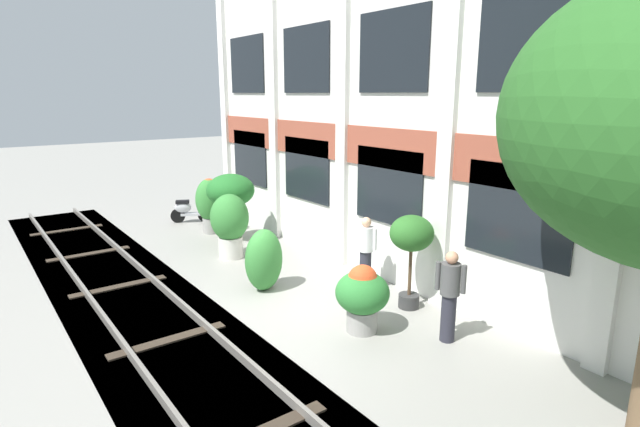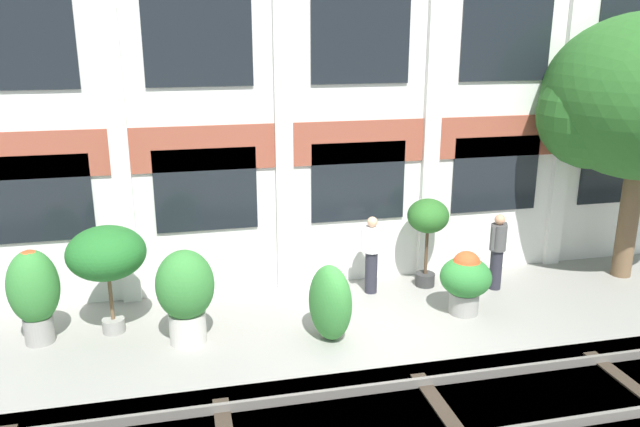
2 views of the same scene
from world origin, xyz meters
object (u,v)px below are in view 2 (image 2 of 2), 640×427
potted_plant_stone_basin (185,292)px  potted_plant_fluted_column (34,289)px  potted_plant_terracotta_small (428,221)px  topiary_hedge (330,303)px  resident_watching_tracks (497,249)px  resident_by_doorway (372,252)px  potted_plant_tall_urn (106,255)px  potted_plant_ribbed_drum (466,279)px

potted_plant_stone_basin → potted_plant_fluted_column: bearing=166.9°
potted_plant_terracotta_small → topiary_hedge: (-2.59, -1.90, -0.76)m
potted_plant_terracotta_small → resident_watching_tracks: bearing=-19.4°
potted_plant_terracotta_small → resident_by_doorway: potted_plant_terracotta_small is taller
potted_plant_fluted_column → resident_by_doorway: bearing=7.0°
potted_plant_stone_basin → topiary_hedge: 2.55m
potted_plant_tall_urn → potted_plant_fluted_column: potted_plant_tall_urn is taller
potted_plant_fluted_column → topiary_hedge: (5.08, -1.02, -0.32)m
resident_by_doorway → topiary_hedge: (-1.34, -1.81, -0.20)m
resident_by_doorway → topiary_hedge: 2.26m
potted_plant_ribbed_drum → potted_plant_stone_basin: bearing=-179.9°
potted_plant_fluted_column → resident_by_doorway: (6.41, 0.79, -0.12)m
topiary_hedge → potted_plant_stone_basin: bearing=170.4°
potted_plant_fluted_column → potted_plant_ribbed_drum: bearing=-4.3°
potted_plant_ribbed_drum → topiary_hedge: size_ratio=0.92×
potted_plant_ribbed_drum → topiary_hedge: topiary_hedge is taller
potted_plant_fluted_column → resident_by_doorway: potted_plant_fluted_column is taller
potted_plant_ribbed_drum → topiary_hedge: bearing=-171.3°
potted_plant_ribbed_drum → resident_by_doorway: (-1.47, 1.38, 0.17)m
potted_plant_tall_urn → resident_watching_tracks: potted_plant_tall_urn is taller
potted_plant_tall_urn → potted_plant_fluted_column: 1.35m
topiary_hedge → potted_plant_ribbed_drum: bearing=8.7°
potted_plant_tall_urn → potted_plant_stone_basin: 1.60m
resident_by_doorway → topiary_hedge: bearing=-55.3°
potted_plant_tall_urn → potted_plant_terracotta_small: (6.42, 0.76, -0.05)m
potted_plant_terracotta_small → resident_by_doorway: bearing=-176.2°
potted_plant_tall_urn → potted_plant_ribbed_drum: bearing=-6.1°
potted_plant_ribbed_drum → resident_watching_tracks: (1.18, 0.97, 0.17)m
potted_plant_stone_basin → resident_by_doorway: 4.08m
resident_by_doorway → potted_plant_ribbed_drum: bearing=27.9°
resident_watching_tracks → topiary_hedge: size_ratio=1.19×
potted_plant_fluted_column → resident_watching_tracks: potted_plant_fluted_column is taller
potted_plant_ribbed_drum → potted_plant_fluted_column: (-7.89, 0.59, 0.29)m
potted_plant_terracotta_small → potted_plant_ribbed_drum: 1.65m
resident_watching_tracks → topiary_hedge: resident_watching_tracks is taller
potted_plant_stone_basin → topiary_hedge: size_ratio=1.24×
resident_by_doorway → resident_watching_tracks: size_ratio=1.01×
potted_plant_tall_urn → resident_by_doorway: size_ratio=1.21×
potted_plant_tall_urn → resident_watching_tracks: 7.85m
potted_plant_stone_basin → potted_plant_fluted_column: potted_plant_fluted_column is taller
potted_plant_stone_basin → potted_plant_ribbed_drum: bearing=0.1°
potted_plant_tall_urn → potted_plant_terracotta_small: 6.47m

